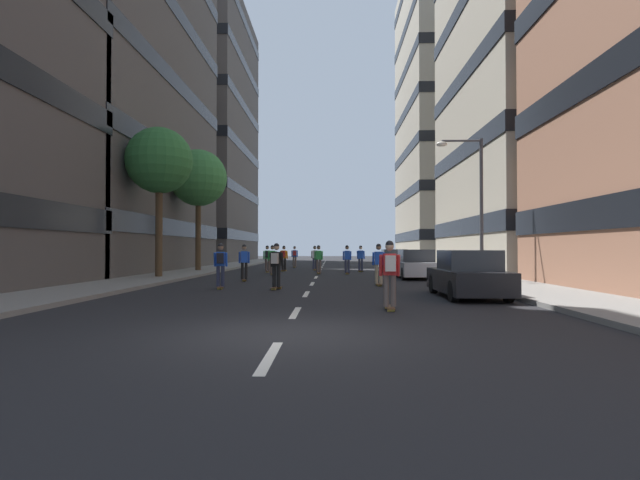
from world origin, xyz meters
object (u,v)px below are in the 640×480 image
object	(u,v)px
parked_car_far	(468,276)
streetlamp_right	(473,193)
street_tree_near	(198,179)
skater_1	(295,255)
skater_8	(220,263)
skater_12	(315,257)
skater_2	(390,270)
skater_11	(379,262)
skater_7	(267,257)
skater_0	(244,261)
skater_3	(276,263)
skater_10	(347,258)
skater_9	(319,258)
parked_car_mid	(416,265)
street_tree_mid	(159,161)
skater_4	(361,257)
skater_5	(272,258)
parked_car_near	(394,261)
skater_6	(284,257)

from	to	relation	value
parked_car_far	streetlamp_right	size ratio (longest dim) A/B	0.68
street_tree_near	skater_1	world-z (taller)	street_tree_near
skater_8	skater_12	size ratio (longest dim) A/B	1.00
skater_2	street_tree_near	bearing A→B (deg)	117.20
parked_car_far	skater_11	distance (m)	5.48
skater_7	skater_0	bearing A→B (deg)	-89.68
skater_3	skater_10	size ratio (longest dim) A/B	1.00
skater_0	skater_10	bearing A→B (deg)	52.05
skater_7	skater_9	distance (m)	3.96
parked_car_mid	street_tree_mid	size ratio (longest dim) A/B	0.57
parked_car_mid	skater_11	distance (m)	5.76
skater_4	skater_5	xyz separation A→B (m)	(-5.49, -3.89, 0.00)
streetlamp_right	skater_8	distance (m)	11.88
skater_0	skater_11	distance (m)	6.88
parked_car_far	skater_0	world-z (taller)	skater_0
skater_10	skater_3	bearing A→B (deg)	-104.82
streetlamp_right	parked_car_mid	bearing A→B (deg)	122.86
parked_car_far	street_tree_near	distance (m)	22.22
skater_4	skater_10	size ratio (longest dim) A/B	1.00
streetlamp_right	skater_1	xyz separation A→B (m)	(-9.63, 18.35, -3.12)
skater_3	skater_11	bearing A→B (deg)	25.92
skater_1	skater_2	size ratio (longest dim) A/B	1.00
skater_0	skater_8	size ratio (longest dim) A/B	1.00
parked_car_mid	skater_11	world-z (taller)	skater_11
streetlamp_right	parked_car_near	bearing A→B (deg)	99.56
streetlamp_right	street_tree_mid	bearing A→B (deg)	170.82
parked_car_mid	skater_1	bearing A→B (deg)	116.51
skater_11	skater_2	bearing A→B (deg)	-93.34
skater_6	skater_9	size ratio (longest dim) A/B	1.00
skater_7	skater_8	size ratio (longest dim) A/B	1.00
street_tree_near	parked_car_near	bearing A→B (deg)	10.80
parked_car_far	skater_5	world-z (taller)	skater_5
streetlamp_right	skater_2	world-z (taller)	streetlamp_right
streetlamp_right	skater_1	bearing A→B (deg)	117.70
skater_6	skater_7	size ratio (longest dim) A/B	1.00
parked_car_near	street_tree_near	xyz separation A→B (m)	(-13.34, -2.54, 5.56)
skater_2	skater_3	bearing A→B (deg)	119.71
parked_car_near	skater_1	size ratio (longest dim) A/B	2.47
streetlamp_right	skater_0	bearing A→B (deg)	174.76
skater_9	skater_10	bearing A→B (deg)	-10.39
skater_3	skater_8	distance (m)	2.22
skater_6	skater_8	distance (m)	15.06
parked_car_far	skater_7	xyz separation A→B (m)	(-8.68, 16.72, 0.32)
skater_2	skater_9	xyz separation A→B (m)	(-2.32, 18.22, -0.03)
street_tree_mid	skater_8	size ratio (longest dim) A/B	4.34
skater_1	skater_6	distance (m)	7.03
skater_0	skater_6	xyz separation A→B (m)	(0.90, 10.34, 0.03)
skater_11	skater_4	bearing A→B (deg)	90.23
street_tree_near	streetlamp_right	xyz separation A→B (m)	(15.45, -10.02, -2.12)
skater_8	skater_4	bearing A→B (deg)	66.30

